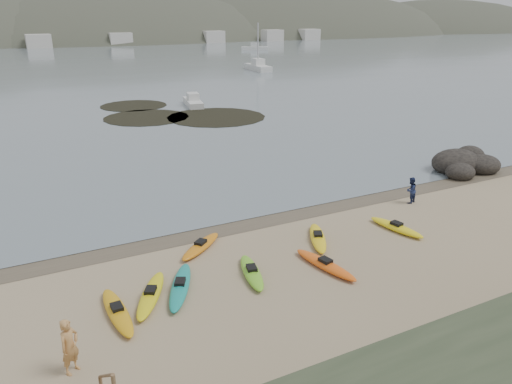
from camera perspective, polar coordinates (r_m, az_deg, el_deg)
ground at (r=27.16m, az=-0.00°, el=-2.97°), size 600.00×600.00×0.00m
wet_sand at (r=26.92m, az=0.29°, el=-3.19°), size 60.00×60.00×0.00m
water at (r=322.58m, az=-26.44°, el=16.18°), size 1200.00×1200.00×0.00m
kayaks at (r=21.92m, az=-0.87°, el=-8.43°), size 15.46×7.31×0.34m
person_west at (r=16.98m, az=-20.52°, el=-16.20°), size 0.81×0.77×1.86m
person_east at (r=30.36m, az=17.27°, el=0.19°), size 0.90×0.80×1.56m
rock_cluster at (r=38.13m, az=22.68°, el=2.67°), size 5.35×3.95×1.84m
kelp_mats at (r=55.44m, az=-9.51°, el=8.75°), size 16.25×19.68×0.04m
moored_boats at (r=98.84m, az=-18.25°, el=13.23°), size 96.14×80.63×1.29m
far_hills at (r=223.66m, az=-14.39°, el=12.61°), size 550.00×135.00×80.00m
far_town at (r=168.33m, az=-22.24°, el=15.69°), size 199.00×5.00×4.00m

